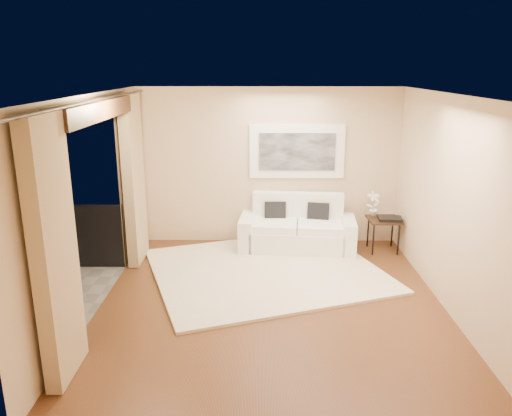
{
  "coord_description": "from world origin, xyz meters",
  "views": [
    {
      "loc": [
        -0.15,
        -5.99,
        3.03
      ],
      "look_at": [
        -0.21,
        0.94,
        1.05
      ],
      "focal_mm": 35.0,
      "sensor_mm": 36.0,
      "label": 1
    }
  ],
  "objects_px": {
    "orchid": "(374,204)",
    "balcony_chair_near": "(45,276)",
    "sofa": "(297,230)",
    "side_table": "(384,222)",
    "balcony_chair_far": "(3,266)"
  },
  "relations": [
    {
      "from": "orchid",
      "to": "balcony_chair_near",
      "type": "bearing_deg",
      "value": -151.1
    },
    {
      "from": "sofa",
      "to": "orchid",
      "type": "distance_m",
      "value": 1.36
    },
    {
      "from": "orchid",
      "to": "balcony_chair_near",
      "type": "relative_size",
      "value": 0.46
    },
    {
      "from": "side_table",
      "to": "balcony_chair_far",
      "type": "height_order",
      "value": "balcony_chair_far"
    },
    {
      "from": "side_table",
      "to": "orchid",
      "type": "xyz_separation_m",
      "value": [
        -0.17,
        0.12,
        0.28
      ]
    },
    {
      "from": "orchid",
      "to": "side_table",
      "type": "bearing_deg",
      "value": -34.68
    },
    {
      "from": "side_table",
      "to": "balcony_chair_far",
      "type": "xyz_separation_m",
      "value": [
        -5.37,
        -2.08,
        0.05
      ]
    },
    {
      "from": "sofa",
      "to": "balcony_chair_far",
      "type": "distance_m",
      "value": 4.49
    },
    {
      "from": "side_table",
      "to": "balcony_chair_near",
      "type": "bearing_deg",
      "value": -153.07
    },
    {
      "from": "orchid",
      "to": "balcony_chair_far",
      "type": "bearing_deg",
      "value": -157.15
    },
    {
      "from": "orchid",
      "to": "balcony_chair_far",
      "type": "height_order",
      "value": "orchid"
    },
    {
      "from": "sofa",
      "to": "balcony_chair_far",
      "type": "bearing_deg",
      "value": -146.18
    },
    {
      "from": "orchid",
      "to": "balcony_chair_far",
      "type": "relative_size",
      "value": 0.46
    },
    {
      "from": "sofa",
      "to": "orchid",
      "type": "height_order",
      "value": "orchid"
    },
    {
      "from": "sofa",
      "to": "side_table",
      "type": "distance_m",
      "value": 1.46
    }
  ]
}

